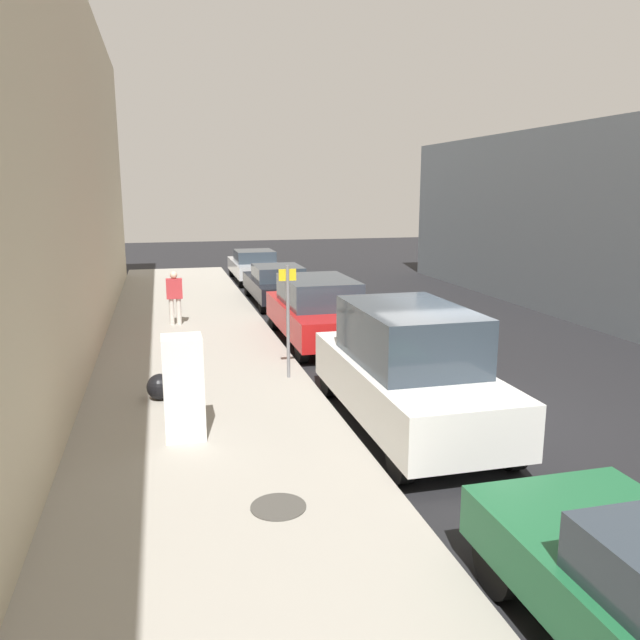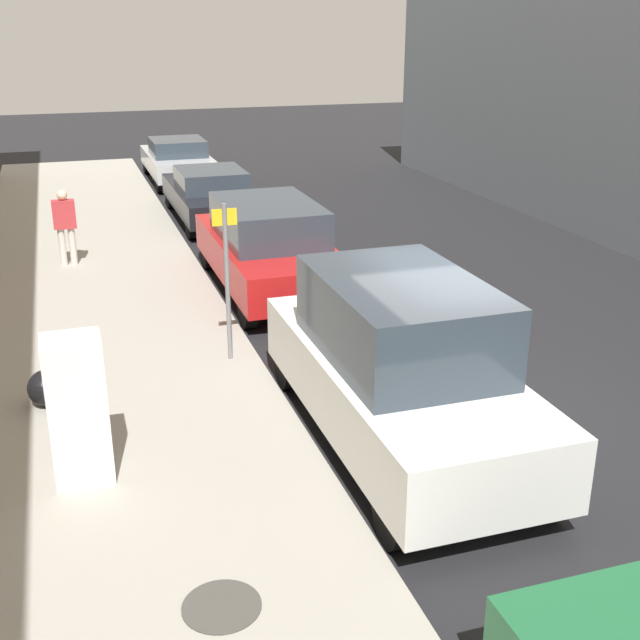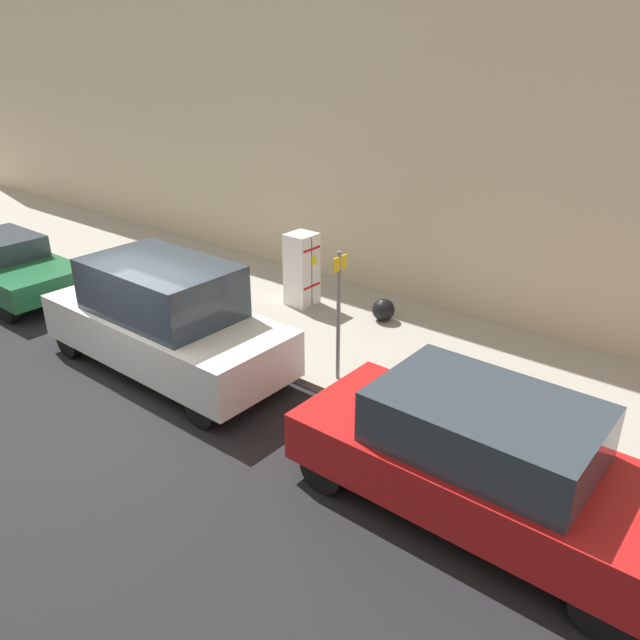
% 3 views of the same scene
% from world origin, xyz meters
% --- Properties ---
extents(ground_plane, '(80.00, 80.00, 0.00)m').
position_xyz_m(ground_plane, '(0.00, 0.00, 0.00)').
color(ground_plane, black).
extents(sidewalk_slab, '(4.48, 44.00, 0.16)m').
position_xyz_m(sidewalk_slab, '(-4.45, 0.00, 0.08)').
color(sidewalk_slab, '#9E998E').
rests_on(sidewalk_slab, ground).
extents(discarded_refrigerator, '(0.62, 0.59, 1.66)m').
position_xyz_m(discarded_refrigerator, '(-4.88, -0.10, 0.99)').
color(discarded_refrigerator, white).
rests_on(discarded_refrigerator, sidewalk_slab).
extents(manhole_cover, '(0.70, 0.70, 0.02)m').
position_xyz_m(manhole_cover, '(-3.85, -2.70, 0.17)').
color(manhole_cover, '#47443F').
rests_on(manhole_cover, sidewalk_slab).
extents(street_sign_post, '(0.36, 0.07, 2.37)m').
position_xyz_m(street_sign_post, '(-2.64, 2.66, 1.49)').
color(street_sign_post, slate).
rests_on(street_sign_post, sidewalk_slab).
extents(trash_bag, '(0.49, 0.49, 0.49)m').
position_xyz_m(trash_bag, '(-5.26, 1.87, 0.41)').
color(trash_bag, black).
rests_on(trash_bag, sidewalk_slab).
extents(pedestrian_walking_far, '(0.45, 0.22, 1.57)m').
position_xyz_m(pedestrian_walking_far, '(-4.80, 8.55, 1.05)').
color(pedestrian_walking_far, beige).
rests_on(pedestrian_walking_far, sidewalk_slab).
extents(parked_van_white, '(1.99, 5.02, 2.12)m').
position_xyz_m(parked_van_white, '(-1.13, -0.19, 1.04)').
color(parked_van_white, silver).
rests_on(parked_van_white, ground).
extents(parked_suv_red, '(1.99, 4.87, 1.74)m').
position_xyz_m(parked_suv_red, '(-1.13, 6.08, 0.90)').
color(parked_suv_red, red).
rests_on(parked_suv_red, ground).
extents(parked_sedan_dark, '(1.85, 4.70, 1.38)m').
position_xyz_m(parked_sedan_dark, '(-1.13, 12.13, 0.71)').
color(parked_sedan_dark, black).
rests_on(parked_sedan_dark, ground).
extents(parked_sedan_silver, '(1.87, 4.57, 1.39)m').
position_xyz_m(parked_sedan_silver, '(-1.13, 17.79, 0.72)').
color(parked_sedan_silver, silver).
rests_on(parked_sedan_silver, ground).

